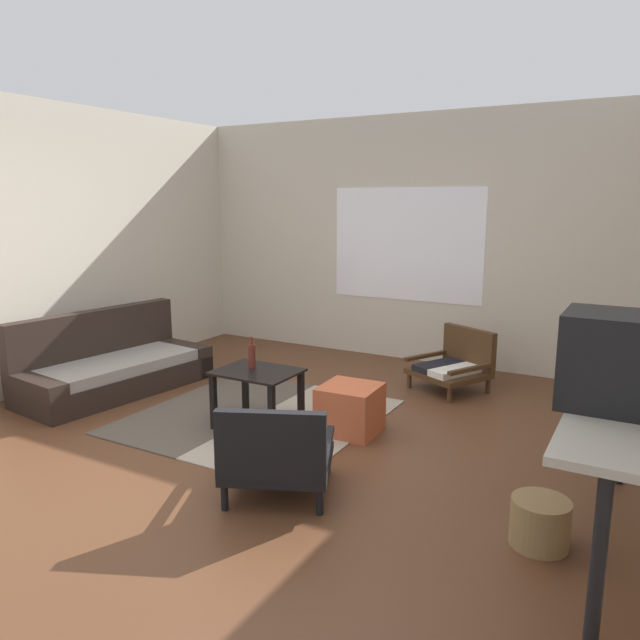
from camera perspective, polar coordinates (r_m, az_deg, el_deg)
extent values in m
plane|color=#56331E|center=(4.46, -6.83, -12.30)|extent=(7.80, 7.80, 0.00)
cube|color=beige|center=(6.81, 8.41, 7.55)|extent=(5.60, 0.12, 2.70)
cube|color=white|center=(6.75, 8.21, 7.11)|extent=(1.74, 0.01, 1.24)
cube|color=beige|center=(6.25, -25.60, 6.25)|extent=(0.12, 6.60, 2.70)
cube|color=#4C4238|center=(5.38, -10.12, -8.15)|extent=(0.93, 1.94, 0.01)
cube|color=gray|center=(4.87, -1.48, -10.08)|extent=(0.93, 1.94, 0.01)
cube|color=black|center=(6.01, -18.71, -5.44)|extent=(0.95, 1.84, 0.22)
cube|color=gray|center=(5.95, -18.64, -4.00)|extent=(0.83, 1.65, 0.10)
cube|color=black|center=(6.19, -20.58, -2.04)|extent=(0.35, 1.77, 0.64)
cube|color=black|center=(6.46, -13.01, -3.50)|extent=(0.77, 0.27, 0.32)
cube|color=black|center=(5.61, -25.38, -6.60)|extent=(0.77, 0.27, 0.32)
cube|color=black|center=(4.74, -6.00, -4.91)|extent=(0.63, 0.50, 0.02)
cube|color=black|center=(5.12, -7.11, -6.44)|extent=(0.04, 0.04, 0.45)
cube|color=black|center=(4.83, -1.82, -7.47)|extent=(0.04, 0.04, 0.45)
cube|color=black|center=(4.81, -10.08, -7.71)|extent=(0.04, 0.04, 0.45)
cube|color=black|center=(4.50, -4.61, -8.94)|extent=(0.04, 0.04, 0.45)
cylinder|color=#472D19|center=(5.52, 12.21, -7.00)|extent=(0.04, 0.04, 0.14)
cylinder|color=#472D19|center=(5.89, 8.48, -5.71)|extent=(0.04, 0.04, 0.14)
cylinder|color=#472D19|center=(5.88, 15.68, -6.03)|extent=(0.04, 0.04, 0.14)
cylinder|color=#472D19|center=(6.23, 11.96, -4.89)|extent=(0.04, 0.04, 0.14)
cube|color=#472D19|center=(5.85, 12.12, -4.99)|extent=(0.81, 0.80, 0.05)
cube|color=silver|center=(5.75, 12.77, -4.73)|extent=(0.42, 0.56, 0.06)
cube|color=black|center=(5.89, 11.26, -4.27)|extent=(0.42, 0.56, 0.06)
cube|color=#472D19|center=(5.98, 13.97, -2.55)|extent=(0.58, 0.34, 0.39)
cube|color=#472D19|center=(5.63, 14.25, -4.51)|extent=(0.30, 0.54, 0.04)
cube|color=#472D19|center=(6.01, 10.21, -3.32)|extent=(0.30, 0.54, 0.04)
cylinder|color=black|center=(4.17, -7.17, -12.87)|extent=(0.04, 0.04, 0.16)
cylinder|color=black|center=(4.09, 0.70, -13.26)|extent=(0.04, 0.04, 0.16)
cylinder|color=black|center=(3.69, -9.06, -16.30)|extent=(0.04, 0.04, 0.16)
cylinder|color=black|center=(3.60, -0.03, -16.88)|extent=(0.04, 0.04, 0.16)
cube|color=black|center=(3.83, -3.91, -13.36)|extent=(0.84, 0.84, 0.05)
cube|color=silver|center=(3.85, -5.56, -12.40)|extent=(0.43, 0.60, 0.06)
cube|color=#2D3856|center=(3.82, -2.18, -12.57)|extent=(0.43, 0.60, 0.06)
cube|color=black|center=(3.49, -4.72, -11.85)|extent=(0.61, 0.33, 0.41)
cube|color=black|center=(3.84, -8.43, -11.53)|extent=(0.30, 0.59, 0.04)
cube|color=black|center=(3.75, 0.68, -11.97)|extent=(0.30, 0.59, 0.04)
cube|color=#BC5633|center=(4.72, 2.87, -8.45)|extent=(0.45, 0.45, 0.38)
cube|color=#B2AD9E|center=(3.35, 26.75, -7.04)|extent=(0.45, 1.81, 0.04)
cylinder|color=black|center=(2.74, 24.90, -20.40)|extent=(0.06, 0.06, 0.78)
cylinder|color=black|center=(4.28, 26.89, -8.96)|extent=(0.06, 0.06, 0.78)
cube|color=black|center=(3.15, 27.00, -3.53)|extent=(0.55, 0.42, 0.45)
cube|color=black|center=(3.16, 22.17, -2.69)|extent=(0.01, 0.33, 0.32)
cylinder|color=#A87047|center=(3.81, 27.33, -3.06)|extent=(0.19, 0.19, 0.21)
cylinder|color=#A87047|center=(3.77, 27.56, -0.63)|extent=(0.08, 0.08, 0.12)
cylinder|color=#5B2319|center=(4.79, -6.49, -3.43)|extent=(0.06, 0.06, 0.19)
cylinder|color=#5B2319|center=(4.76, -6.52, -1.95)|extent=(0.03, 0.03, 0.06)
cylinder|color=olive|center=(3.50, 20.18, -17.61)|extent=(0.30, 0.30, 0.25)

